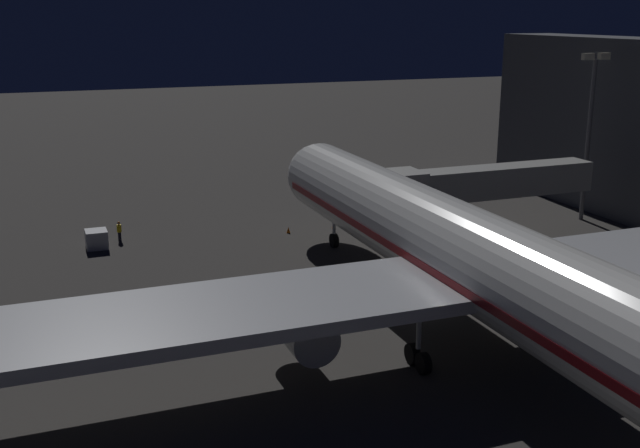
# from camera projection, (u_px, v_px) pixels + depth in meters

# --- Properties ---
(ground_plane) EXTENTS (320.00, 320.00, 0.00)m
(ground_plane) POSITION_uv_depth(u_px,v_px,m) (408.00, 302.00, 52.49)
(ground_plane) COLOR #383533
(airliner_at_gate) EXTENTS (56.99, 59.71, 19.14)m
(airliner_at_gate) POSITION_uv_depth(u_px,v_px,m) (490.00, 270.00, 42.51)
(airliner_at_gate) COLOR silver
(airliner_at_gate) RESTS_ON ground_plane
(jet_bridge) EXTENTS (19.40, 3.40, 7.01)m
(jet_bridge) POSITION_uv_depth(u_px,v_px,m) (472.00, 184.00, 63.20)
(jet_bridge) COLOR #9E9E99
(jet_bridge) RESTS_ON ground_plane
(apron_floodlight_mast) EXTENTS (2.90, 0.50, 15.58)m
(apron_floodlight_mast) POSITION_uv_depth(u_px,v_px,m) (590.00, 124.00, 70.97)
(apron_floodlight_mast) COLOR #59595E
(apron_floodlight_mast) RESTS_ON ground_plane
(baggage_container_mid_row) EXTENTS (1.76, 1.88, 1.54)m
(baggage_container_mid_row) POSITION_uv_depth(u_px,v_px,m) (97.00, 239.00, 64.27)
(baggage_container_mid_row) COLOR #B7BABF
(baggage_container_mid_row) RESTS_ON ground_plane
(ground_crew_by_belt_loader) EXTENTS (0.40, 0.40, 1.72)m
(ground_crew_by_belt_loader) POSITION_uv_depth(u_px,v_px,m) (119.00, 230.00, 66.25)
(ground_crew_by_belt_loader) COLOR black
(ground_crew_by_belt_loader) RESTS_ON ground_plane
(traffic_cone_nose_port) EXTENTS (0.36, 0.36, 0.55)m
(traffic_cone_nose_port) POSITION_uv_depth(u_px,v_px,m) (334.00, 225.00, 70.30)
(traffic_cone_nose_port) COLOR orange
(traffic_cone_nose_port) RESTS_ON ground_plane
(traffic_cone_nose_starboard) EXTENTS (0.36, 0.36, 0.55)m
(traffic_cone_nose_starboard) POSITION_uv_depth(u_px,v_px,m) (288.00, 230.00, 68.78)
(traffic_cone_nose_starboard) COLOR orange
(traffic_cone_nose_starboard) RESTS_ON ground_plane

